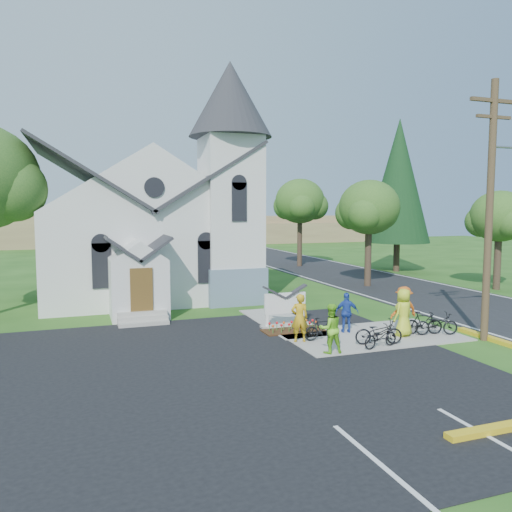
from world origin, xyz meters
name	(u,v)px	position (x,y,z in m)	size (l,w,h in m)	color
ground	(346,343)	(0.00, 0.00, 0.00)	(120.00, 120.00, 0.00)	#265117
parking_lot	(175,380)	(-7.00, -2.00, 0.01)	(20.00, 16.00, 0.02)	black
road	(363,279)	(10.00, 15.00, 0.01)	(8.00, 90.00, 0.02)	black
sidewalk	(372,336)	(1.50, 0.50, 0.03)	(7.00, 4.00, 0.05)	#9F9A90
church	(154,207)	(-5.48, 12.48, 5.25)	(12.35, 12.00, 13.00)	silver
church_sign	(285,304)	(-1.20, 3.20, 1.03)	(2.20, 0.40, 1.70)	#9F9A90
flower_bed	(293,331)	(-1.20, 2.30, 0.04)	(2.60, 1.10, 0.07)	#331D0E
utility_pole	(491,202)	(5.36, -1.50, 5.40)	(3.45, 0.28, 10.00)	#4C3926
tree_road_near	(369,208)	(8.50, 12.00, 5.21)	(4.00, 4.00, 7.05)	#32251B
tree_road_mid	(300,202)	(9.00, 24.00, 5.78)	(4.40, 4.40, 7.80)	#32251B
tree_road_far	(499,217)	(15.50, 8.00, 4.63)	(3.60, 3.60, 6.30)	#32251B
conifer	(398,181)	(15.00, 18.00, 7.39)	(5.20, 5.20, 12.40)	#32251B
distant_hills	(172,229)	(3.36, 56.33, 2.17)	(61.00, 10.00, 5.60)	olive
cyclist_0	(300,318)	(-1.70, 0.58, 0.98)	(0.68, 0.45, 1.87)	gold
bike_0	(380,337)	(0.76, -1.18, 0.46)	(0.54, 1.56, 0.82)	black
cyclist_1	(330,328)	(-1.30, -1.16, 0.93)	(0.86, 0.67, 1.77)	#78D227
bike_1	(322,329)	(-0.78, 0.47, 0.50)	(0.42, 1.50, 0.90)	black
cyclist_2	(347,312)	(0.75, 1.25, 0.88)	(0.97, 0.41, 1.66)	#2140A5
bike_2	(379,332)	(0.95, -0.78, 0.52)	(0.63, 1.80, 0.95)	black
cyclist_3	(404,310)	(2.95, 0.45, 1.01)	(1.24, 0.71, 1.92)	#D55917
bike_3	(423,323)	(3.52, -0.07, 0.52)	(0.44, 1.57, 0.94)	black
cyclist_4	(404,312)	(2.58, -0.05, 1.01)	(0.94, 0.61, 1.92)	#C4D628
bike_4	(436,324)	(3.94, -0.36, 0.51)	(0.61, 1.75, 0.92)	black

